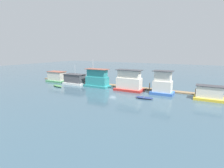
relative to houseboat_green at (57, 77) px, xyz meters
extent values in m
plane|color=#385160|center=(21.51, -0.42, -1.59)|extent=(200.00, 200.00, 0.00)
cube|color=#846B4C|center=(21.51, 2.92, -1.44)|extent=(59.60, 1.84, 0.30)
cube|color=#4C9360|center=(0.00, 0.00, -1.32)|extent=(6.63, 3.94, 0.55)
cube|color=beige|center=(0.00, 0.00, 0.33)|extent=(5.62, 2.93, 2.75)
cube|color=brown|center=(0.00, 0.00, 1.76)|extent=(5.92, 3.23, 0.12)
cube|color=white|center=(8.22, -0.80, -1.29)|extent=(6.81, 3.53, 0.60)
cube|color=#4C4C51|center=(8.22, -0.80, 0.23)|extent=(6.16, 2.88, 2.45)
cube|color=#38383D|center=(8.22, -0.80, 1.52)|extent=(6.46, 3.18, 0.12)
cylinder|color=#B2B2B7|center=(8.49, -0.80, 2.94)|extent=(0.12, 0.12, 2.72)
cube|color=teal|center=(16.36, -0.73, -1.31)|extent=(7.27, 3.46, 0.57)
cube|color=teal|center=(16.36, -0.73, 0.15)|extent=(6.39, 2.58, 2.34)
cube|color=teal|center=(16.36, -0.73, 2.36)|extent=(5.75, 1.93, 2.08)
cube|color=brown|center=(16.36, -0.73, 3.46)|extent=(6.69, 2.88, 0.12)
cylinder|color=#B2B2B7|center=(15.01, -0.73, 4.89)|extent=(0.12, 0.12, 2.72)
cube|color=red|center=(26.14, -0.81, -1.31)|extent=(7.32, 3.73, 0.56)
cube|color=silver|center=(26.14, -0.81, 0.35)|extent=(6.27, 2.67, 2.76)
cube|color=silver|center=(26.14, -0.81, 2.70)|extent=(5.65, 2.06, 1.94)
cube|color=#38383D|center=(26.14, -0.81, 3.73)|extent=(6.57, 2.97, 0.12)
cube|color=#3866B7|center=(34.49, -0.35, -1.29)|extent=(5.23, 3.85, 0.61)
cube|color=silver|center=(34.49, -0.35, 0.30)|extent=(4.19, 2.81, 2.57)
cube|color=silver|center=(34.49, -0.35, 2.71)|extent=(3.64, 2.26, 2.25)
cube|color=#38383D|center=(34.49, -0.35, 3.89)|extent=(4.49, 3.11, 0.12)
cube|color=gold|center=(44.19, -0.97, -1.32)|extent=(5.72, 3.23, 0.54)
cube|color=silver|center=(44.19, -0.97, 0.14)|extent=(4.87, 2.38, 2.40)
cube|color=#38383D|center=(44.19, -0.97, 1.40)|extent=(5.17, 2.68, 0.12)
ellipsoid|color=#47844C|center=(6.32, -6.03, -1.33)|extent=(4.25, 2.13, 0.52)
cube|color=#997F60|center=(6.32, -6.03, -1.15)|extent=(0.39, 1.01, 0.08)
ellipsoid|color=navy|center=(32.10, -6.43, -1.36)|extent=(3.92, 1.66, 0.47)
cube|color=#997F60|center=(32.10, -6.43, -1.20)|extent=(0.26, 1.10, 0.08)
cylinder|color=brown|center=(41.59, 1.76, -0.76)|extent=(0.28, 0.28, 1.66)
cylinder|color=#846B4C|center=(30.79, 1.76, -0.61)|extent=(0.24, 0.24, 1.97)
cylinder|color=#846B4C|center=(44.56, 1.76, -0.81)|extent=(0.32, 0.32, 1.57)
camera|label=1|loc=(43.22, -41.48, 8.54)|focal=28.00mm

